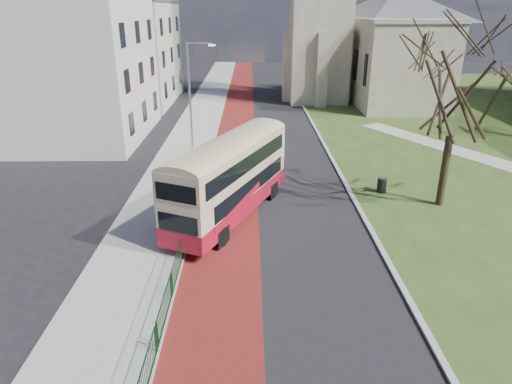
{
  "coord_description": "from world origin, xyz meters",
  "views": [
    {
      "loc": [
        0.09,
        -16.92,
        10.38
      ],
      "look_at": [
        0.35,
        3.83,
        2.0
      ],
      "focal_mm": 32.0,
      "sensor_mm": 36.0,
      "label": 1
    }
  ],
  "objects_px": {
    "streetlamp": "(192,91)",
    "litter_bin": "(382,185)",
    "winter_tree_near": "(460,75)",
    "bus": "(230,175)"
  },
  "relations": [
    {
      "from": "winter_tree_near",
      "to": "litter_bin",
      "type": "xyz_separation_m",
      "value": [
        -2.79,
        1.9,
        -6.71
      ]
    },
    {
      "from": "bus",
      "to": "winter_tree_near",
      "type": "height_order",
      "value": "winter_tree_near"
    },
    {
      "from": "streetlamp",
      "to": "litter_bin",
      "type": "height_order",
      "value": "streetlamp"
    },
    {
      "from": "bus",
      "to": "winter_tree_near",
      "type": "xyz_separation_m",
      "value": [
        11.76,
        1.48,
        4.85
      ]
    },
    {
      "from": "bus",
      "to": "litter_bin",
      "type": "xyz_separation_m",
      "value": [
        8.97,
        3.38,
        -1.86
      ]
    },
    {
      "from": "bus",
      "to": "litter_bin",
      "type": "bearing_deg",
      "value": 45.14
    },
    {
      "from": "winter_tree_near",
      "to": "litter_bin",
      "type": "distance_m",
      "value": 7.51
    },
    {
      "from": "bus",
      "to": "litter_bin",
      "type": "relative_size",
      "value": 10.46
    },
    {
      "from": "bus",
      "to": "winter_tree_near",
      "type": "relative_size",
      "value": 0.97
    },
    {
      "from": "litter_bin",
      "to": "bus",
      "type": "bearing_deg",
      "value": -159.33
    }
  ]
}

